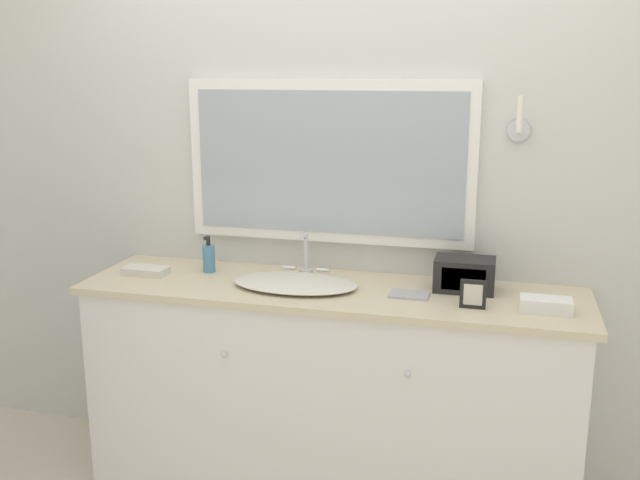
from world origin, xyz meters
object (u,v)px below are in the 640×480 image
sink_basin (295,282)px  soap_bottle (209,258)px  appliance_box (465,274)px  picture_frame (473,294)px

sink_basin → soap_bottle: bearing=165.4°
appliance_box → soap_bottle: bearing=-179.3°
appliance_box → picture_frame: bearing=-78.3°
sink_basin → appliance_box: sink_basin is taller
sink_basin → picture_frame: 0.73m
appliance_box → picture_frame: size_ratio=2.15×
sink_basin → appliance_box: bearing=10.5°
sink_basin → appliance_box: (0.68, 0.13, 0.05)m
picture_frame → soap_bottle: bearing=169.9°
sink_basin → picture_frame: sink_basin is taller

